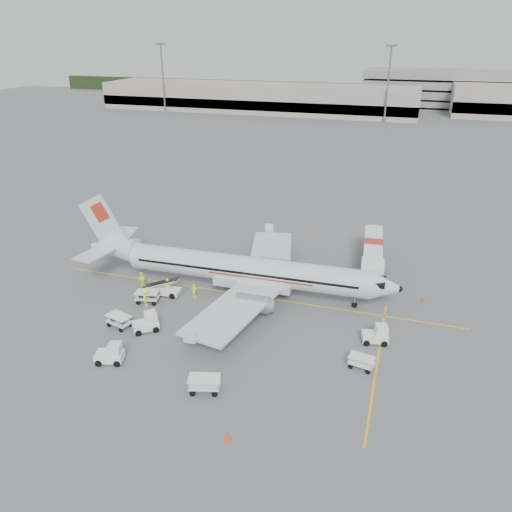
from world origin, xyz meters
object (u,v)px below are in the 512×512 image
Objects in this scene: tug_fore at (375,334)px; tug_aft at (145,322)px; aircraft at (246,253)px; jet_bridge at (372,256)px; belt_loader at (163,283)px; tug_mid at (109,353)px.

tug_fore is 0.96× the size of tug_aft.
tug_aft is at bearing -125.01° from aircraft.
jet_bridge is 15.10m from tug_fore.
belt_loader is (-20.66, -12.52, -0.57)m from jet_bridge.
jet_bridge reaches higher than tug_mid.
jet_bridge is 27.18m from tug_aft.
aircraft is 15.59m from tug_fore.
jet_bridge is (12.28, 9.48, -2.82)m from aircraft.
tug_mid is (-7.16, -15.28, -3.82)m from aircraft.
tug_fore is 23.40m from tug_mid.
jet_bridge is 31.49m from tug_mid.
belt_loader is at bearing 161.44° from tug_fore.
jet_bridge is at bearing 84.54° from tug_fore.
tug_fore is 21.23m from tug_aft.
belt_loader is 2.12× the size of tug_fore.
tug_fore is (1.81, -14.96, -1.01)m from jet_bridge.
tug_fore is at bearing -22.57° from aircraft.
aircraft is 9.54m from belt_loader.
jet_bridge is 6.05× the size of tug_aft.
belt_loader is 22.61m from tug_fore.
jet_bridge is at bearing 36.96° from tug_mid.
tug_aft is (0.50, 5.29, 0.02)m from tug_mid.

